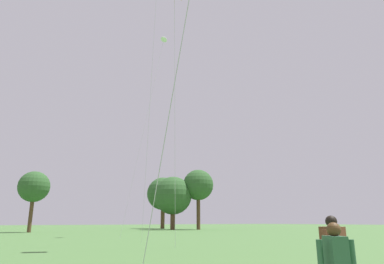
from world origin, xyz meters
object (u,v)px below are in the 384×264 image
(person_grey_haired_man, at_px, (334,253))
(small_kite_box_yellow, at_px, (175,5))
(tree_oak_left, at_px, (163,194))
(small_kite_tiny_distant, at_px, (163,41))
(tree_shrub_far, at_px, (34,187))
(tree_pine_center, at_px, (173,196))
(tree_oak_right, at_px, (198,185))

(person_grey_haired_man, bearing_deg, small_kite_box_yellow, -19.21)
(small_kite_box_yellow, xyz_separation_m, tree_oak_left, (25.89, 46.15, -7.50))
(small_kite_tiny_distant, distance_m, tree_shrub_far, 26.69)
(small_kite_box_yellow, xyz_separation_m, small_kite_tiny_distant, (6.99, 13.78, 6.16))
(tree_pine_center, bearing_deg, tree_oak_right, -30.70)
(tree_oak_left, distance_m, tree_pine_center, 9.38)
(small_kite_tiny_distant, relative_size, tree_oak_left, 2.05)
(small_kite_tiny_distant, bearing_deg, tree_shrub_far, 59.41)
(small_kite_box_yellow, bearing_deg, tree_shrub_far, -143.19)
(tree_oak_left, bearing_deg, tree_oak_right, -85.34)
(small_kite_tiny_distant, distance_m, tree_oak_right, 31.72)
(person_grey_haired_man, xyz_separation_m, tree_oak_right, (30.83, 47.09, 6.89))
(small_kite_box_yellow, xyz_separation_m, tree_oak_right, (26.80, 35.00, -6.63))
(person_grey_haired_man, height_order, small_kite_box_yellow, small_kite_box_yellow)
(small_kite_tiny_distant, bearing_deg, tree_pine_center, 5.04)
(small_kite_tiny_distant, bearing_deg, person_grey_haired_man, -164.02)
(small_kite_tiny_distant, relative_size, tree_oak_right, 1.98)
(person_grey_haired_man, height_order, small_kite_tiny_distant, small_kite_tiny_distant)
(tree_oak_right, bearing_deg, tree_oak_left, 94.66)
(person_grey_haired_man, height_order, tree_oak_left, tree_oak_left)
(small_kite_box_yellow, height_order, small_kite_tiny_distant, small_kite_tiny_distant)
(person_grey_haired_man, distance_m, small_kite_box_yellow, 18.59)
(small_kite_tiny_distant, height_order, tree_shrub_far, small_kite_tiny_distant)
(small_kite_box_yellow, relative_size, tree_oak_left, 1.52)
(tree_oak_right, bearing_deg, person_grey_haired_man, -123.21)
(tree_shrub_far, relative_size, tree_oak_right, 0.76)
(small_kite_box_yellow, height_order, tree_shrub_far, small_kite_box_yellow)
(tree_shrub_far, distance_m, tree_oak_left, 29.04)
(person_grey_haired_man, distance_m, tree_pine_center, 56.50)
(tree_oak_left, bearing_deg, small_kite_tiny_distant, -120.29)
(person_grey_haired_man, xyz_separation_m, small_kite_box_yellow, (4.03, 12.10, 13.52))
(person_grey_haired_man, bearing_deg, tree_shrub_far, -4.75)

